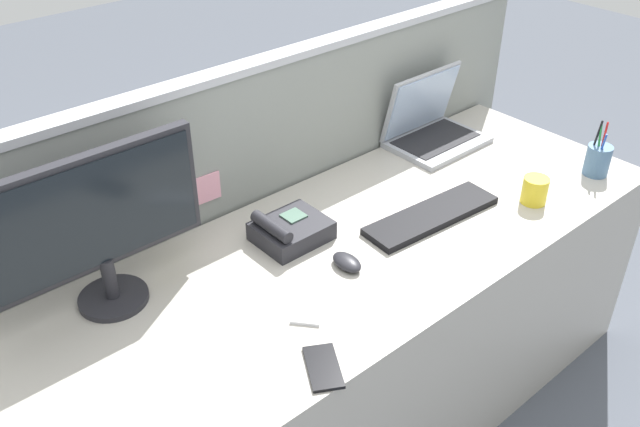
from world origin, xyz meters
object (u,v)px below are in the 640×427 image
Objects in this scene: coffee_mug at (535,190)px; computer_mouse_right_hand at (347,262)px; desk_phone at (290,230)px; laptop at (430,125)px; cell_phone_black_slab at (323,367)px; keyboard_main at (431,215)px; cell_phone_white_slab at (310,304)px; desktop_monitor at (96,221)px; pen_cup at (598,160)px.

computer_mouse_right_hand is at bearing 168.21° from coffee_mug.
desk_phone is 2.03× the size of computer_mouse_right_hand.
laptop is 2.43× the size of cell_phone_black_slab.
keyboard_main is 0.71m from cell_phone_black_slab.
desk_phone reaches higher than cell_phone_black_slab.
coffee_mug is (0.71, -0.34, 0.01)m from desk_phone.
desk_phone reaches higher than cell_phone_white_slab.
desktop_monitor is 2.72× the size of desk_phone.
cell_phone_white_slab is (-0.14, -0.26, -0.03)m from desk_phone.
pen_cup is at bearing 32.90° from cell_phone_black_slab.
coffee_mug reaches higher than computer_mouse_right_hand.
cell_phone_white_slab is at bearing -156.02° from laptop.
computer_mouse_right_hand is (0.04, -0.20, -0.02)m from desk_phone.
laptop is 0.74× the size of keyboard_main.
laptop reaches higher than cell_phone_black_slab.
cell_phone_black_slab is at bearing -72.63° from cell_phone_white_slab.
laptop is 0.82m from computer_mouse_right_hand.
pen_cup is (0.62, -0.18, 0.04)m from keyboard_main.
cell_phone_white_slab is (-1.16, 0.12, -0.05)m from pen_cup.
cell_phone_white_slab is (0.37, -0.36, -0.24)m from desktop_monitor.
pen_cup is 1.29m from cell_phone_black_slab.
keyboard_main is 2.93× the size of cell_phone_white_slab.
cell_phone_black_slab is (-1.04, -0.60, -0.06)m from laptop.
laptop is 0.58m from pen_cup.
desktop_monitor is at bearing 162.81° from pen_cup.
computer_mouse_right_hand is 0.52× the size of pen_cup.
pen_cup is at bearing -11.78° from keyboard_main.
cell_phone_black_slab is at bearing -173.94° from coffee_mug.
cell_phone_black_slab is at bearing -120.55° from desk_phone.
cell_phone_black_slab is (0.25, -0.54, -0.24)m from desktop_monitor.
cell_phone_black_slab is (-0.30, -0.24, -0.01)m from computer_mouse_right_hand.
cell_phone_black_slab is at bearing -154.69° from keyboard_main.
computer_mouse_right_hand is 0.64× the size of cell_phone_white_slab.
laptop is 0.50m from coffee_mug.
laptop is at bearing 59.63° from cell_phone_black_slab.
computer_mouse_right_hand reaches higher than cell_phone_white_slab.
keyboard_main is 0.54m from cell_phone_white_slab.
desktop_monitor is 0.57m from cell_phone_white_slab.
coffee_mug is (-0.07, -0.50, -0.02)m from laptop.
laptop reaches higher than keyboard_main.
laptop is at bearing 82.46° from coffee_mug.
desk_phone is 0.44m from keyboard_main.
cell_phone_black_slab is 0.98m from coffee_mug.
desktop_monitor reaches higher than desk_phone.
desktop_monitor is at bearing 166.55° from keyboard_main.
pen_cup is 1.23× the size of cell_phone_white_slab.
desktop_monitor reaches higher than laptop.
laptop is 3.40× the size of computer_mouse_right_hand.
desk_phone is at bearing 159.67° from pen_cup.
desk_phone reaches higher than computer_mouse_right_hand.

